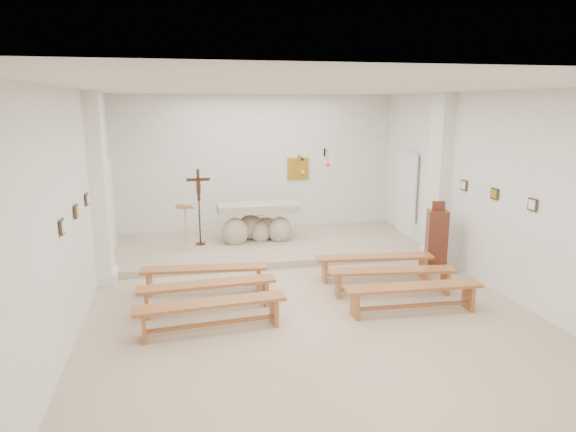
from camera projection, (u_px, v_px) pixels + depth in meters
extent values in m
cube|color=#CCB493|center=(306.00, 306.00, 8.48)|extent=(7.00, 10.00, 0.00)
cube|color=white|center=(72.00, 212.00, 7.38)|extent=(0.02, 10.00, 3.50)
cube|color=white|center=(503.00, 194.00, 8.84)|extent=(0.02, 10.00, 3.50)
cube|color=white|center=(257.00, 166.00, 12.87)|extent=(7.00, 0.02, 3.50)
cube|color=silver|center=(308.00, 89.00, 7.73)|extent=(7.00, 10.00, 0.02)
cube|color=#B7A48D|center=(268.00, 246.00, 11.81)|extent=(6.98, 3.00, 0.15)
cube|color=white|center=(100.00, 189.00, 9.31)|extent=(0.26, 0.55, 3.50)
cube|color=white|center=(439.00, 178.00, 10.72)|extent=(0.26, 0.55, 3.50)
cube|color=gold|center=(298.00, 168.00, 13.08)|extent=(0.55, 0.04, 0.55)
cube|color=black|center=(325.00, 152.00, 13.15)|extent=(0.04, 0.02, 0.20)
cylinder|color=black|center=(326.00, 150.00, 12.99)|extent=(0.02, 0.30, 0.02)
cylinder|color=black|center=(328.00, 157.00, 12.88)|extent=(0.01, 0.01, 0.34)
sphere|color=red|center=(328.00, 165.00, 12.92)|extent=(0.11, 0.11, 0.11)
cube|color=#3B2C1A|center=(62.00, 227.00, 6.62)|extent=(0.03, 0.20, 0.20)
cube|color=#3B2C1A|center=(76.00, 211.00, 7.58)|extent=(0.03, 0.20, 0.20)
cube|color=#3B2C1A|center=(87.00, 199.00, 8.53)|extent=(0.03, 0.20, 0.20)
cube|color=#3B2C1A|center=(532.00, 205.00, 8.08)|extent=(0.03, 0.20, 0.20)
cube|color=#3B2C1A|center=(495.00, 194.00, 9.03)|extent=(0.03, 0.20, 0.20)
cube|color=#3B2C1A|center=(464.00, 185.00, 9.98)|extent=(0.03, 0.20, 0.20)
cube|color=silver|center=(107.00, 257.00, 10.28)|extent=(0.10, 0.85, 0.52)
cube|color=silver|center=(422.00, 238.00, 11.72)|extent=(0.10, 0.85, 0.52)
ellipsoid|color=#B7A88C|center=(235.00, 232.00, 11.66)|extent=(0.60, 0.51, 0.68)
ellipsoid|color=#B7A88C|center=(280.00, 230.00, 11.92)|extent=(0.56, 0.48, 0.64)
ellipsoid|color=#B7A88C|center=(250.00, 227.00, 12.06)|extent=(0.64, 0.54, 0.60)
ellipsoid|color=#B7A88C|center=(267.00, 229.00, 12.13)|extent=(0.52, 0.44, 0.56)
ellipsoid|color=#B7A88C|center=(261.00, 233.00, 11.90)|extent=(0.44, 0.37, 0.52)
cube|color=#B7A88C|center=(258.00, 208.00, 11.81)|extent=(1.85, 0.73, 0.18)
cube|color=tan|center=(187.00, 248.00, 11.30)|extent=(0.38, 0.38, 0.04)
cylinder|color=tan|center=(186.00, 229.00, 11.21)|extent=(0.04, 0.04, 0.89)
cube|color=tan|center=(185.00, 207.00, 11.09)|extent=(0.43, 0.35, 0.14)
cube|color=silver|center=(184.00, 205.00, 11.04)|extent=(0.36, 0.29, 0.11)
cylinder|color=#371C11|center=(201.00, 244.00, 11.63)|extent=(0.23, 0.23, 0.03)
cylinder|color=#371C11|center=(200.00, 222.00, 11.52)|extent=(0.03, 0.03, 1.03)
cube|color=#371C11|center=(198.00, 185.00, 11.34)|extent=(0.07, 0.05, 0.70)
cube|color=#371C11|center=(198.00, 180.00, 11.31)|extent=(0.52, 0.05, 0.07)
cube|color=#371C11|center=(198.00, 186.00, 11.32)|extent=(0.09, 0.04, 0.30)
imported|color=#2B5020|center=(255.00, 224.00, 12.36)|extent=(0.61, 0.58, 0.54)
cube|color=#572A19|center=(436.00, 241.00, 10.18)|extent=(0.47, 0.47, 1.22)
cube|color=#572A19|center=(439.00, 206.00, 10.03)|extent=(0.25, 0.13, 0.20)
cube|color=#9F582E|center=(204.00, 268.00, 9.01)|extent=(2.23, 0.57, 0.05)
cube|color=#9F582E|center=(149.00, 283.00, 8.95)|extent=(0.09, 0.33, 0.42)
cube|color=#9F582E|center=(259.00, 279.00, 9.17)|extent=(0.09, 0.33, 0.42)
cube|color=#9F582E|center=(205.00, 286.00, 9.08)|extent=(1.85, 0.24, 0.05)
cube|color=#9F582E|center=(375.00, 257.00, 9.68)|extent=(2.23, 0.60, 0.05)
cube|color=#9F582E|center=(325.00, 270.00, 9.63)|extent=(0.10, 0.33, 0.42)
cube|color=#9F582E|center=(423.00, 267.00, 9.82)|extent=(0.10, 0.33, 0.42)
cube|color=#9F582E|center=(374.00, 273.00, 9.74)|extent=(1.85, 0.27, 0.05)
cube|color=#9F582E|center=(207.00, 284.00, 8.23)|extent=(2.23, 0.49, 0.05)
cube|color=#9F582E|center=(147.00, 304.00, 8.02)|extent=(0.08, 0.32, 0.42)
cube|color=#9F582E|center=(265.00, 292.00, 8.53)|extent=(0.08, 0.32, 0.42)
cube|color=#9F582E|center=(208.00, 303.00, 8.30)|extent=(1.86, 0.18, 0.05)
cube|color=#9F582E|center=(392.00, 271.00, 8.89)|extent=(2.24, 0.65, 0.05)
cube|color=#9F582E|center=(338.00, 285.00, 8.87)|extent=(0.10, 0.33, 0.42)
cube|color=#9F582E|center=(445.00, 282.00, 9.02)|extent=(0.10, 0.33, 0.42)
cube|color=#9F582E|center=(392.00, 288.00, 8.96)|extent=(1.85, 0.31, 0.05)
cube|color=#9F582E|center=(211.00, 303.00, 7.44)|extent=(2.23, 0.53, 0.05)
cube|color=#9F582E|center=(144.00, 326.00, 7.22)|extent=(0.09, 0.33, 0.42)
cube|color=#9F582E|center=(274.00, 311.00, 7.77)|extent=(0.09, 0.33, 0.42)
cube|color=#9F582E|center=(211.00, 324.00, 7.51)|extent=(1.86, 0.21, 0.05)
cube|color=#9F582E|center=(414.00, 287.00, 8.11)|extent=(2.22, 0.46, 0.05)
cube|color=#9F582E|center=(355.00, 304.00, 8.01)|extent=(0.08, 0.32, 0.42)
cube|color=#9F582E|center=(468.00, 297.00, 8.31)|extent=(0.08, 0.32, 0.42)
cube|color=#9F582E|center=(412.00, 306.00, 8.18)|extent=(1.86, 0.15, 0.05)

